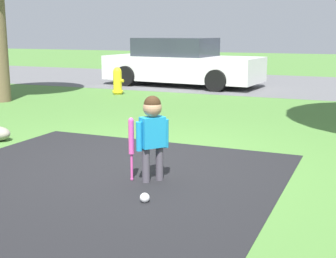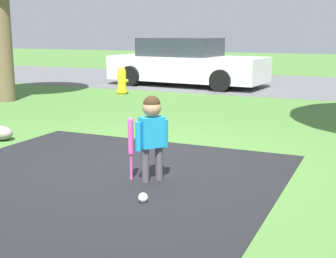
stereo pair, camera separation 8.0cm
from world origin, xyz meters
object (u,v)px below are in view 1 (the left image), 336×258
sports_ball (145,198)px  fire_hydrant (118,81)px  child (152,126)px  baseball_bat (131,140)px  parked_car (181,64)px

sports_ball → fire_hydrant: 7.65m
child → sports_ball: bearing=-123.9°
sports_ball → baseball_bat: bearing=127.7°
fire_hydrant → parked_car: 2.55m
sports_ball → parked_car: bearing=109.8°
fire_hydrant → parked_car: parked_car is taller
parked_car → fire_hydrant: bearing=-102.0°
child → fire_hydrant: child is taller
child → parked_car: 8.91m
sports_ball → parked_car: 9.55m
baseball_bat → parked_car: (-2.82, 8.44, 0.20)m
fire_hydrant → parked_car: bearing=73.3°
child → parked_car: (-3.03, 8.38, 0.05)m
child → fire_hydrant: size_ratio=1.34×
child → baseball_bat: size_ratio=1.34×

